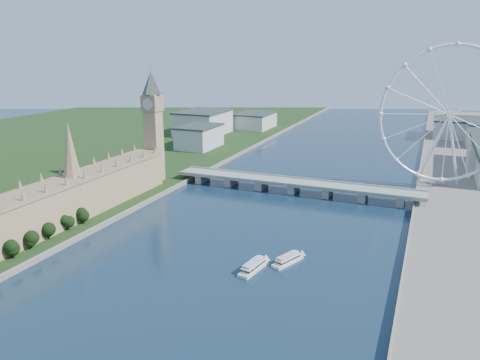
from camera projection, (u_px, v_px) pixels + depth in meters
The scene contains 7 objects.
parliament_range at pixel (75, 196), 339.65m from camera, with size 24.00×200.00×70.00m.
big_ben at pixel (153, 113), 423.00m from camera, with size 20.02×20.02×110.00m.
westminster_bridge at pixel (294, 185), 411.68m from camera, with size 220.00×22.00×9.50m.
london_eye at pixel (449, 115), 400.44m from camera, with size 113.60×39.12×124.30m.
city_skyline at pixel (376, 131), 626.24m from camera, with size 505.00×280.00×32.00m.
tour_boat_near at pixel (253, 270), 266.15m from camera, with size 6.88×27.08×5.96m, color silver, non-canonical shape.
tour_boat_far at pixel (288, 263), 275.36m from camera, with size 6.50×25.67×5.63m, color silver, non-canonical shape.
Camera 1 is at (106.63, -83.84, 120.90)m, focal length 35.00 mm.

